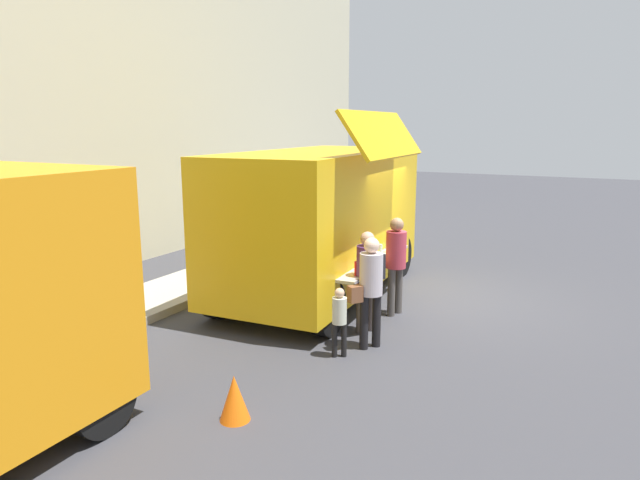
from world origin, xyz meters
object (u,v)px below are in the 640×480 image
traffic_cone_orange (234,398)px  child_near_queue (339,316)px  customer_front_ordering (396,257)px  customer_rear_waiting (370,283)px  trash_bin (308,231)px  food_truck_main (322,218)px  customer_mid_with_backpack (368,272)px

traffic_cone_orange → child_near_queue: (2.21, -0.30, 0.36)m
customer_front_ordering → customer_rear_waiting: bearing=110.5°
customer_front_ordering → trash_bin: bearing=-31.9°
food_truck_main → trash_bin: (3.71, 2.32, -1.08)m
food_truck_main → customer_mid_with_backpack: bearing=-136.4°
traffic_cone_orange → customer_mid_with_backpack: size_ratio=0.33×
trash_bin → customer_mid_with_backpack: size_ratio=0.59×
food_truck_main → trash_bin: size_ratio=5.69×
food_truck_main → child_near_queue: 3.31m
trash_bin → child_near_queue: bearing=-148.1°
customer_front_ordering → customer_mid_with_backpack: 1.07m
customer_front_ordering → child_near_queue: customer_front_ordering is taller
customer_mid_with_backpack → traffic_cone_orange: bearing=124.0°
trash_bin → customer_front_ordering: bearing=-136.1°
food_truck_main → customer_front_ordering: food_truck_main is taller
child_near_queue → trash_bin: bearing=-0.2°
trash_bin → customer_rear_waiting: (-5.89, -4.25, 0.53)m
trash_bin → customer_mid_with_backpack: (-5.29, -3.97, 0.54)m
customer_mid_with_backpack → child_near_queue: customer_mid_with_backpack is taller
food_truck_main → customer_rear_waiting: size_ratio=3.25×
trash_bin → child_near_queue: size_ratio=0.94×
traffic_cone_orange → customer_mid_with_backpack: customer_mid_with_backpack is taller
customer_mid_with_backpack → customer_rear_waiting: 0.66m
customer_rear_waiting → food_truck_main: bearing=-13.7°
customer_mid_with_backpack → child_near_queue: 1.19m
child_near_queue → customer_mid_with_backpack: bearing=-31.2°
food_truck_main → traffic_cone_orange: 5.26m
food_truck_main → customer_rear_waiting: (-2.18, -1.94, -0.54)m
food_truck_main → customer_rear_waiting: food_truck_main is taller
child_near_queue → traffic_cone_orange: bearing=140.2°
traffic_cone_orange → trash_bin: trash_bin is taller
traffic_cone_orange → customer_front_ordering: bearing=-4.8°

